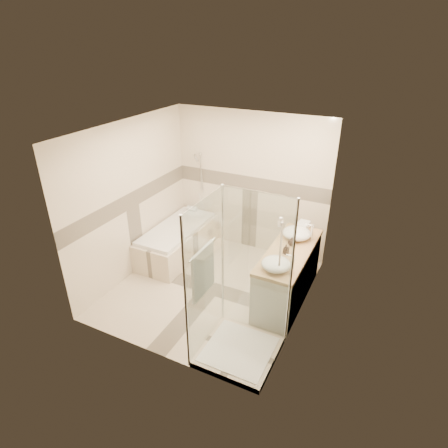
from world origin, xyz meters
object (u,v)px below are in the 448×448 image
at_px(shower_enclosure, 233,316).
at_px(amenity_bottle_b, 292,241).
at_px(amenity_bottle_a, 286,249).
at_px(bathtub, 178,239).
at_px(vessel_sink_near, 297,233).
at_px(vanity, 288,274).
at_px(vessel_sink_far, 276,264).

xyz_separation_m(shower_enclosure, amenity_bottle_b, (0.27, 1.39, 0.41)).
xyz_separation_m(shower_enclosure, amenity_bottle_a, (0.27, 1.14, 0.42)).
bearing_deg(bathtub, amenity_bottle_b, -6.10).
bearing_deg(bathtub, vessel_sink_near, 0.45).
bearing_deg(amenity_bottle_a, vanity, 81.50).
height_order(bathtub, vessel_sink_near, vessel_sink_near).
bearing_deg(vanity, bathtub, 170.75).
height_order(vessel_sink_near, vessel_sink_far, vessel_sink_near).
distance_m(bathtub, vessel_sink_near, 2.22).
bearing_deg(amenity_bottle_b, vanity, -80.73).
distance_m(shower_enclosure, vessel_sink_near, 1.71).
distance_m(vessel_sink_far, amenity_bottle_a, 0.43).
bearing_deg(amenity_bottle_b, vessel_sink_near, 90.00).
xyz_separation_m(bathtub, shower_enclosure, (1.86, -1.62, 0.20)).
relative_size(shower_enclosure, amenity_bottle_a, 14.13).
bearing_deg(amenity_bottle_b, bathtub, 173.90).
height_order(bathtub, amenity_bottle_a, amenity_bottle_a).
bearing_deg(vanity, shower_enclosure, -102.97).
height_order(vessel_sink_near, amenity_bottle_a, vessel_sink_near).
relative_size(vessel_sink_far, amenity_bottle_b, 2.93).
relative_size(bathtub, amenity_bottle_b, 12.92).
xyz_separation_m(bathtub, vessel_sink_near, (2.13, 0.02, 0.63)).
bearing_deg(amenity_bottle_a, bathtub, 167.21).
xyz_separation_m(vessel_sink_far, amenity_bottle_a, (0.00, 0.43, -0.00)).
bearing_deg(amenity_bottle_a, vessel_sink_far, -90.00).
bearing_deg(vessel_sink_near, amenity_bottle_a, -90.00).
xyz_separation_m(vanity, vessel_sink_far, (-0.02, -0.56, 0.50)).
distance_m(bathtub, vanity, 2.18).
bearing_deg(bathtub, vanity, -9.25).
height_order(vessel_sink_near, amenity_bottle_b, vessel_sink_near).
bearing_deg(vessel_sink_near, amenity_bottle_b, -90.00).
relative_size(vessel_sink_near, amenity_bottle_a, 2.93).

